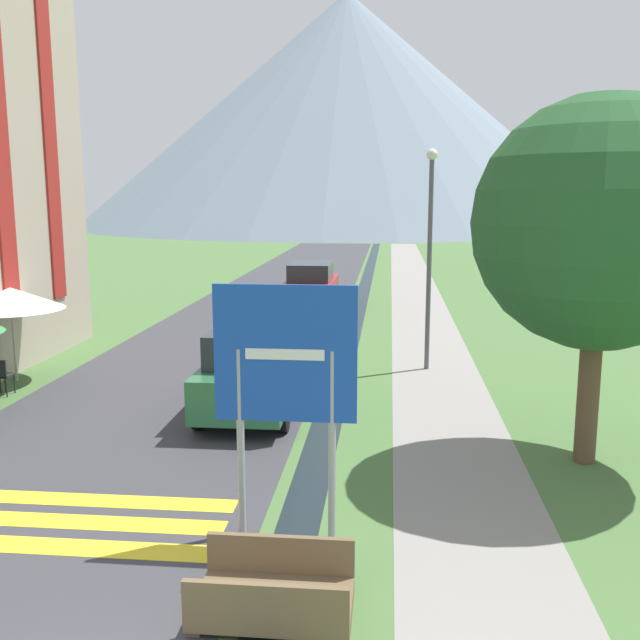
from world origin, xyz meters
name	(u,v)px	position (x,y,z in m)	size (l,w,h in m)	color
ground_plane	(321,322)	(0.00, 20.00, 0.00)	(160.00, 160.00, 0.00)	#476B38
road	(290,285)	(-2.50, 30.00, 0.00)	(6.40, 60.00, 0.01)	#38383D
footpath	(414,287)	(3.60, 30.00, 0.00)	(2.20, 60.00, 0.01)	gray
drainage_channel	(365,286)	(1.20, 30.00, 0.00)	(0.60, 60.00, 0.00)	black
crosswalk_marking	(34,520)	(-2.50, 4.20, 0.01)	(5.44, 1.84, 0.01)	yellow
mountain_distant	(347,112)	(-3.86, 96.73, 15.56)	(72.79, 72.79, 31.13)	slate
road_sign	(285,375)	(1.08, 4.09, 2.20)	(1.84, 0.11, 3.37)	#9E9EA3
footbridge	(274,595)	(1.20, 2.30, 0.23)	(1.70, 1.10, 0.65)	brown
parked_car_near	(252,370)	(-0.40, 9.42, 0.91)	(1.83, 4.01, 1.82)	#28663D
parked_car_far	(311,285)	(-0.68, 23.10, 0.91)	(1.96, 4.44, 1.82)	#A31919
cafe_chair_far_right	(0,374)	(-6.25, 10.05, 0.51)	(0.40, 0.40, 0.85)	#232328
cafe_umbrella_rear_white	(11,299)	(-6.60, 11.34, 2.02)	(2.48, 2.48, 2.29)	#B7B2A8
streetlamp	(430,242)	(3.39, 13.52, 3.28)	(0.28, 0.28, 5.58)	#515156
tree_by_path	(600,224)	(5.74, 7.23, 4.01)	(4.11, 4.11, 6.08)	brown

